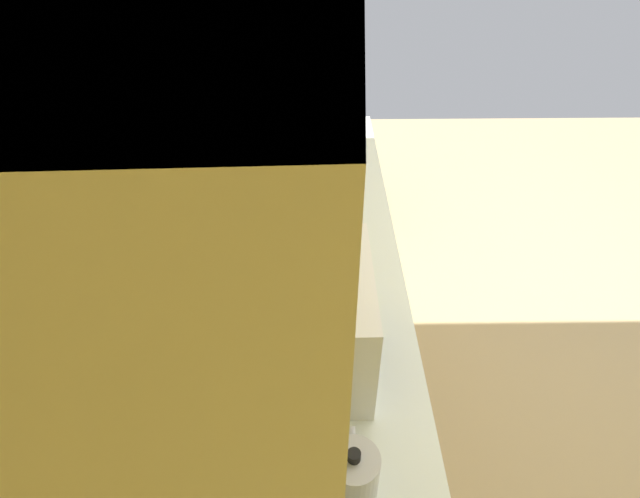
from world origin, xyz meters
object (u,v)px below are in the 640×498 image
object	(u,v)px
oven_range	(313,154)
microwave	(311,318)
bowl	(330,154)
kettle	(352,477)

from	to	relation	value
oven_range	microwave	distance (m)	2.18
bowl	oven_range	bearing A→B (deg)	5.59
bowl	kettle	world-z (taller)	kettle
microwave	kettle	size ratio (longest dim) A/B	2.39
microwave	bowl	xyz separation A→B (m)	(1.23, -0.10, -0.13)
bowl	kettle	size ratio (longest dim) A/B	0.86
oven_range	bowl	bearing A→B (deg)	-174.41
kettle	oven_range	bearing A→B (deg)	1.92
oven_range	bowl	world-z (taller)	oven_range
kettle	bowl	bearing A→B (deg)	-0.00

